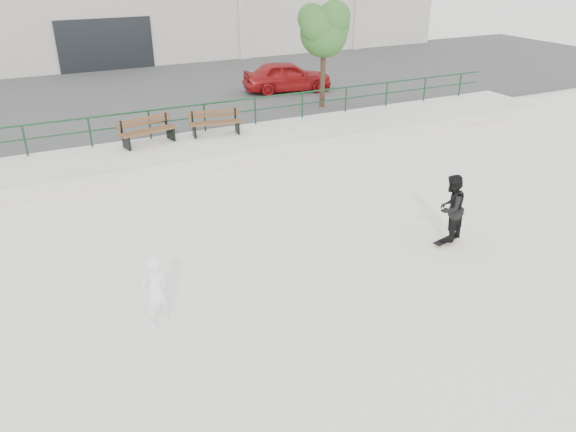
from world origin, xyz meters
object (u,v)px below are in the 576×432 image
tree (325,27)px  red_car (287,76)px  bench_left (147,131)px  bench_right (215,123)px  standing_skater (451,208)px  skateboard (446,240)px  seated_skater (156,292)px

tree → red_car: (-0.09, 3.15, -2.50)m
bench_left → bench_right: 2.42m
tree → red_car: 4.02m
standing_skater → skateboard: bearing=-20.9°
skateboard → tree: bearing=63.6°
red_car → skateboard: bearing=180.0°
tree → standing_skater: size_ratio=2.53×
red_car → seated_skater: red_car is taller
bench_right → skateboard: bearing=-66.4°
bench_left → standing_skater: 10.64m
red_car → skateboard: 14.59m
tree → skateboard: size_ratio=5.29×
bench_left → seated_skater: seated_skater is taller
bench_right → standing_skater: (2.53, -9.41, 0.01)m
skateboard → standing_skater: 0.86m
bench_left → skateboard: bearing=-74.2°
bench_right → tree: tree is taller
tree → red_car: bearing=91.7°
bench_left → seated_skater: (-2.23, -9.58, -0.19)m
bench_right → red_car: 7.19m
bench_right → seated_skater: 10.65m
bench_left → seated_skater: 9.84m
bench_right → tree: 6.29m
bench_left → skateboard: bench_left is taller
red_car → bench_left: bearing=133.2°
tree → standing_skater: 11.81m
bench_left → skateboard: size_ratio=2.53×
seated_skater → bench_left: bearing=-116.0°
bench_right → red_car: bearing=51.2°
tree → bench_right: bearing=-162.3°
bench_right → red_car: (5.29, 4.87, 0.27)m
standing_skater → tree: bearing=-125.3°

